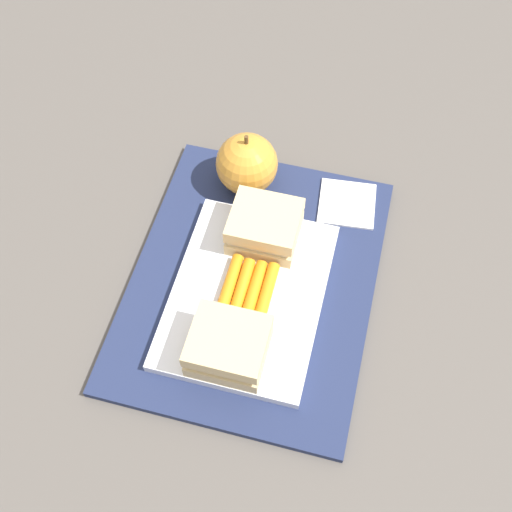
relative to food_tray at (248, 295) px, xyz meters
name	(u,v)px	position (x,y,z in m)	size (l,w,h in m)	color
ground_plane	(253,283)	(0.03, 0.00, -0.02)	(2.40, 2.40, 0.00)	#56514C
lunchbag_mat	(253,281)	(0.03, 0.00, -0.01)	(0.36, 0.28, 0.01)	navy
food_tray	(248,295)	(0.00, 0.00, 0.00)	(0.23, 0.17, 0.01)	white
sandwich_half_left	(228,346)	(-0.08, 0.00, 0.03)	(0.07, 0.08, 0.04)	#DBC189
sandwich_half_right	(265,227)	(0.08, 0.00, 0.03)	(0.07, 0.08, 0.04)	#DBC189
carrot_sticks_bundle	(248,289)	(0.00, 0.00, 0.01)	(0.08, 0.06, 0.02)	orange
apple	(247,164)	(0.16, 0.04, 0.03)	(0.08, 0.08, 0.09)	gold
paper_napkin	(347,204)	(0.16, -0.09, 0.00)	(0.07, 0.07, 0.00)	white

